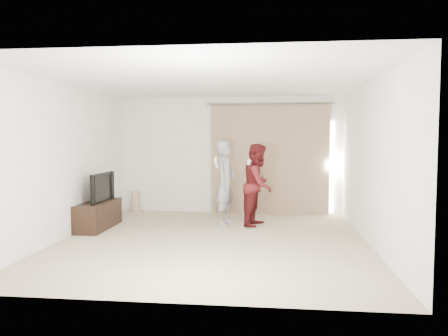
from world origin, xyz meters
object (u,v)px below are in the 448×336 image
Objects in this scene: tv_console at (98,215)px; person_woman at (258,185)px; tv at (98,187)px; person_man at (226,183)px.

tv_console is 3.07m from person_woman.
tv_console is 0.82× the size of person_woman.
person_man is at bearing -73.86° from tv.
person_man is 1.04× the size of person_woman.
tv is 0.58× the size of person_man.
tv_console is 0.79× the size of person_man.
tv_console is 2.47m from person_man.
person_man is (2.33, 0.57, 0.57)m from tv_console.
tv_console is at bearing -166.21° from person_man.
person_man is (2.33, 0.57, 0.05)m from tv.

